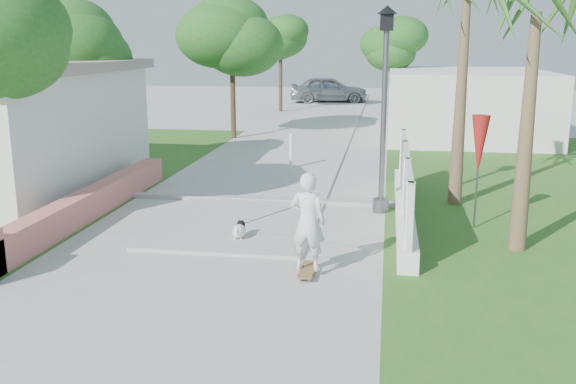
% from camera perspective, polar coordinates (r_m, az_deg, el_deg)
% --- Properties ---
extents(ground, '(90.00, 90.00, 0.00)m').
position_cam_1_polar(ground, '(9.72, -9.90, -9.38)').
color(ground, '#B7B7B2').
rests_on(ground, ground).
extents(path_strip, '(3.20, 36.00, 0.06)m').
position_cam_1_polar(path_strip, '(28.87, 2.87, 5.90)').
color(path_strip, '#B7B7B2').
rests_on(path_strip, ground).
extents(curb, '(6.50, 0.25, 0.10)m').
position_cam_1_polar(curb, '(15.23, -2.72, -0.67)').
color(curb, '#999993').
rests_on(curb, ground).
extents(grass_left, '(8.00, 20.00, 0.01)m').
position_cam_1_polar(grass_left, '(19.62, -21.94, 1.39)').
color(grass_left, '#336720').
rests_on(grass_left, ground).
extents(grass_right, '(8.00, 20.00, 0.01)m').
position_cam_1_polar(grass_right, '(17.36, 22.00, -0.06)').
color(grass_right, '#336720').
rests_on(grass_right, ground).
extents(pink_wall, '(0.45, 8.20, 0.80)m').
position_cam_1_polar(pink_wall, '(13.99, -18.16, -1.48)').
color(pink_wall, '#C06C62').
rests_on(pink_wall, ground).
extents(lattice_fence, '(0.35, 7.00, 1.50)m').
position_cam_1_polar(lattice_fence, '(13.85, 10.33, -0.18)').
color(lattice_fence, white).
rests_on(lattice_fence, ground).
extents(building_right, '(6.00, 8.00, 2.60)m').
position_cam_1_polar(building_right, '(26.75, 15.43, 7.60)').
color(building_right, silver).
rests_on(building_right, ground).
extents(street_lamp, '(0.44, 0.44, 4.44)m').
position_cam_1_polar(street_lamp, '(14.03, 8.54, 7.86)').
color(street_lamp, '#59595E').
rests_on(street_lamp, ground).
extents(bollard, '(0.14, 0.14, 1.09)m').
position_cam_1_polar(bollard, '(18.94, 0.28, 3.74)').
color(bollard, white).
rests_on(bollard, ground).
extents(patio_umbrella, '(0.36, 0.36, 2.30)m').
position_cam_1_polar(patio_umbrella, '(13.26, 16.65, 3.91)').
color(patio_umbrella, '#59595E').
rests_on(patio_umbrella, ground).
extents(tree_left_mid, '(3.20, 3.20, 4.85)m').
position_cam_1_polar(tree_left_mid, '(18.96, -18.08, 11.96)').
color(tree_left_mid, '#4C3826').
rests_on(tree_left_mid, ground).
extents(tree_path_left, '(3.40, 3.40, 5.23)m').
position_cam_1_polar(tree_path_left, '(25.18, -4.98, 13.44)').
color(tree_path_left, '#4C3826').
rests_on(tree_path_left, ground).
extents(tree_path_right, '(3.00, 3.00, 4.79)m').
position_cam_1_polar(tree_path_right, '(28.46, 9.57, 12.63)').
color(tree_path_right, '#4C3826').
rests_on(tree_path_right, ground).
extents(tree_path_far, '(3.20, 3.20, 5.17)m').
position_cam_1_polar(tree_path_far, '(34.94, -0.65, 13.42)').
color(tree_path_far, '#4C3826').
rests_on(tree_path_far, ground).
extents(palm_far, '(1.80, 1.80, 5.30)m').
position_cam_1_polar(palm_far, '(15.08, 15.58, 15.73)').
color(palm_far, brown).
rests_on(palm_far, ground).
extents(palm_near, '(1.80, 1.80, 4.70)m').
position_cam_1_polar(palm_near, '(11.92, 21.14, 13.57)').
color(palm_near, brown).
rests_on(palm_near, ground).
extents(skateboarder, '(1.83, 2.22, 1.70)m').
position_cam_1_polar(skateboarder, '(11.14, -1.48, -2.26)').
color(skateboarder, olive).
rests_on(skateboarder, ground).
extents(dog, '(0.26, 0.55, 0.38)m').
position_cam_1_polar(dog, '(12.25, -4.34, -3.41)').
color(dog, silver).
rests_on(dog, ground).
extents(parked_car, '(4.98, 2.52, 1.63)m').
position_cam_1_polar(parked_car, '(40.35, 3.64, 9.09)').
color(parked_car, '#9EA0A5').
rests_on(parked_car, ground).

